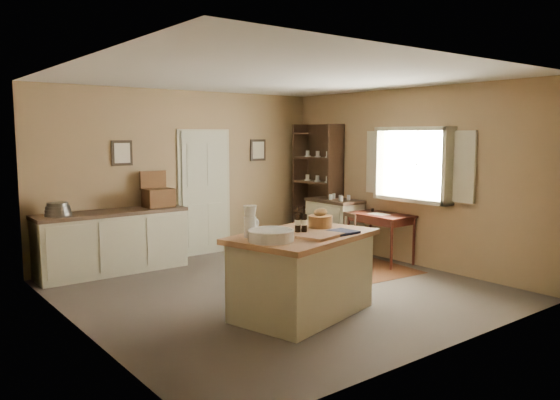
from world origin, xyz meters
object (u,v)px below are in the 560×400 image
(sideboard, at_px, (113,240))
(desk_chair, at_px, (339,242))
(work_island, at_px, (302,272))
(shelving_unit, at_px, (319,185))
(writing_desk, at_px, (381,220))
(right_cabinet, at_px, (334,225))

(sideboard, bearing_deg, desk_chair, -35.18)
(work_island, distance_m, desk_chair, 2.11)
(work_island, height_order, shelving_unit, shelving_unit)
(work_island, relative_size, sideboard, 0.85)
(writing_desk, distance_m, shelving_unit, 1.67)
(writing_desk, distance_m, desk_chair, 0.89)
(work_island, xyz_separation_m, desk_chair, (1.73, 1.20, -0.07))
(writing_desk, xyz_separation_m, desk_chair, (-0.85, 0.05, -0.26))
(work_island, bearing_deg, shelving_unit, 30.86)
(desk_chair, bearing_deg, sideboard, 159.53)
(writing_desk, bearing_deg, shelving_unit, 84.45)
(writing_desk, distance_m, right_cabinet, 1.06)
(right_cabinet, height_order, shelving_unit, shelving_unit)
(work_island, bearing_deg, right_cabinet, 25.95)
(work_island, height_order, right_cabinet, work_island)
(writing_desk, relative_size, shelving_unit, 0.45)
(sideboard, relative_size, writing_desk, 2.21)
(sideboard, distance_m, desk_chair, 3.30)
(work_island, relative_size, desk_chair, 2.23)
(work_island, bearing_deg, desk_chair, 20.36)
(desk_chair, bearing_deg, shelving_unit, 71.96)
(sideboard, bearing_deg, writing_desk, -28.88)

